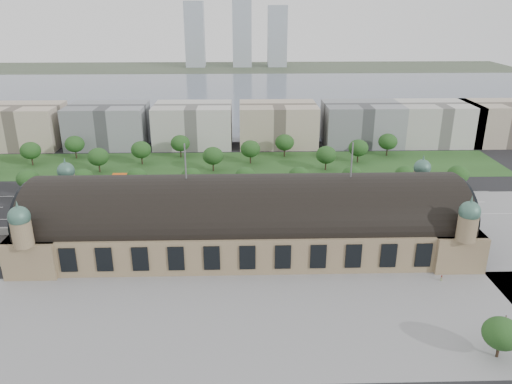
{
  "coord_description": "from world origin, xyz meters",
  "views": [
    {
      "loc": [
        -1.27,
        -156.73,
        80.94
      ],
      "look_at": [
        3.71,
        16.62,
        14.0
      ],
      "focal_mm": 35.0,
      "sensor_mm": 36.0,
      "label": 1
    }
  ],
  "objects_px": {
    "traffic_car_6": "(416,204)",
    "bus_mid": "(265,208)",
    "parked_car_6": "(142,219)",
    "bus_west": "(184,209)",
    "pedestrian_0": "(442,278)",
    "pedestrian_1": "(506,318)",
    "parked_car_2": "(130,217)",
    "parked_car_5": "(194,216)",
    "bus_east": "(287,210)",
    "parked_car_4": "(163,219)",
    "petrol_station": "(130,178)",
    "traffic_car_2": "(85,215)",
    "traffic_car_4": "(238,206)",
    "traffic_car_1": "(52,201)",
    "parked_car_1": "(61,222)",
    "parked_car_3": "(77,222)",
    "traffic_car_3": "(199,195)",
    "parked_car_0": "(107,217)",
    "traffic_car_5": "(355,197)"
  },
  "relations": [
    {
      "from": "traffic_car_2",
      "to": "parked_car_6",
      "type": "relative_size",
      "value": 1.14
    },
    {
      "from": "parked_car_3",
      "to": "parked_car_4",
      "type": "distance_m",
      "value": 33.31
    },
    {
      "from": "parked_car_3",
      "to": "pedestrian_1",
      "type": "height_order",
      "value": "pedestrian_1"
    },
    {
      "from": "traffic_car_2",
      "to": "traffic_car_3",
      "type": "bearing_deg",
      "value": 113.55
    },
    {
      "from": "traffic_car_4",
      "to": "bus_east",
      "type": "relative_size",
      "value": 0.38
    },
    {
      "from": "traffic_car_4",
      "to": "pedestrian_0",
      "type": "xyz_separation_m",
      "value": [
        63.12,
        -60.14,
        0.19
      ]
    },
    {
      "from": "traffic_car_1",
      "to": "traffic_car_4",
      "type": "xyz_separation_m",
      "value": [
        79.42,
        -7.51,
        0.07
      ]
    },
    {
      "from": "traffic_car_1",
      "to": "traffic_car_6",
      "type": "distance_m",
      "value": 154.34
    },
    {
      "from": "bus_mid",
      "to": "traffic_car_4",
      "type": "bearing_deg",
      "value": 59.64
    },
    {
      "from": "traffic_car_4",
      "to": "parked_car_6",
      "type": "relative_size",
      "value": 0.88
    },
    {
      "from": "parked_car_4",
      "to": "pedestrian_0",
      "type": "bearing_deg",
      "value": 28.04
    },
    {
      "from": "parked_car_2",
      "to": "parked_car_5",
      "type": "relative_size",
      "value": 1.03
    },
    {
      "from": "traffic_car_4",
      "to": "parked_car_2",
      "type": "bearing_deg",
      "value": -82.46
    },
    {
      "from": "traffic_car_1",
      "to": "bus_east",
      "type": "relative_size",
      "value": 0.35
    },
    {
      "from": "parked_car_3",
      "to": "bus_east",
      "type": "relative_size",
      "value": 0.35
    },
    {
      "from": "traffic_car_2",
      "to": "parked_car_3",
      "type": "xyz_separation_m",
      "value": [
        -1.4,
        -6.38,
        -0.1
      ]
    },
    {
      "from": "parked_car_5",
      "to": "bus_mid",
      "type": "height_order",
      "value": "bus_mid"
    },
    {
      "from": "traffic_car_2",
      "to": "traffic_car_4",
      "type": "height_order",
      "value": "traffic_car_2"
    },
    {
      "from": "traffic_car_6",
      "to": "parked_car_0",
      "type": "height_order",
      "value": "traffic_car_6"
    },
    {
      "from": "traffic_car_5",
      "to": "parked_car_4",
      "type": "relative_size",
      "value": 1.13
    },
    {
      "from": "parked_car_4",
      "to": "bus_east",
      "type": "bearing_deg",
      "value": 61.85
    },
    {
      "from": "parked_car_6",
      "to": "bus_mid",
      "type": "bearing_deg",
      "value": 61.41
    },
    {
      "from": "petrol_station",
      "to": "pedestrian_0",
      "type": "height_order",
      "value": "petrol_station"
    },
    {
      "from": "traffic_car_2",
      "to": "parked_car_0",
      "type": "distance_m",
      "value": 9.75
    },
    {
      "from": "pedestrian_0",
      "to": "pedestrian_1",
      "type": "distance_m",
      "value": 23.07
    },
    {
      "from": "traffic_car_1",
      "to": "parked_car_4",
      "type": "relative_size",
      "value": 0.94
    },
    {
      "from": "pedestrian_0",
      "to": "traffic_car_3",
      "type": "bearing_deg",
      "value": 123.32
    },
    {
      "from": "parked_car_6",
      "to": "bus_west",
      "type": "xyz_separation_m",
      "value": [
        15.7,
        7.15,
        1.14
      ]
    },
    {
      "from": "petrol_station",
      "to": "parked_car_6",
      "type": "relative_size",
      "value": 2.89
    },
    {
      "from": "parked_car_1",
      "to": "parked_car_6",
      "type": "relative_size",
      "value": 1.08
    },
    {
      "from": "traffic_car_3",
      "to": "parked_car_1",
      "type": "bearing_deg",
      "value": 123.33
    },
    {
      "from": "traffic_car_3",
      "to": "bus_west",
      "type": "distance_m",
      "value": 19.08
    },
    {
      "from": "parked_car_4",
      "to": "bus_east",
      "type": "relative_size",
      "value": 0.37
    },
    {
      "from": "traffic_car_3",
      "to": "parked_car_3",
      "type": "xyz_separation_m",
      "value": [
        -45.41,
        -27.22,
        -0.12
      ]
    },
    {
      "from": "traffic_car_2",
      "to": "parked_car_3",
      "type": "relative_size",
      "value": 1.41
    },
    {
      "from": "traffic_car_6",
      "to": "bus_mid",
      "type": "bearing_deg",
      "value": -78.15
    },
    {
      "from": "parked_car_0",
      "to": "parked_car_3",
      "type": "xyz_separation_m",
      "value": [
        -10.85,
        -4.0,
        -0.01
      ]
    },
    {
      "from": "parked_car_6",
      "to": "bus_west",
      "type": "bearing_deg",
      "value": 77.44
    },
    {
      "from": "parked_car_2",
      "to": "pedestrian_1",
      "type": "bearing_deg",
      "value": 37.98
    },
    {
      "from": "parked_car_4",
      "to": "bus_east",
      "type": "xyz_separation_m",
      "value": [
        49.27,
        5.66,
        0.88
      ]
    },
    {
      "from": "parked_car_6",
      "to": "pedestrian_0",
      "type": "distance_m",
      "value": 111.09
    },
    {
      "from": "parked_car_4",
      "to": "parked_car_1",
      "type": "bearing_deg",
      "value": -122.26
    },
    {
      "from": "traffic_car_4",
      "to": "parked_car_3",
      "type": "height_order",
      "value": "traffic_car_4"
    },
    {
      "from": "petrol_station",
      "to": "traffic_car_3",
      "type": "relative_size",
      "value": 2.57
    },
    {
      "from": "bus_mid",
      "to": "pedestrian_1",
      "type": "bearing_deg",
      "value": -145.18
    },
    {
      "from": "traffic_car_6",
      "to": "parked_car_4",
      "type": "relative_size",
      "value": 1.3
    },
    {
      "from": "parked_car_5",
      "to": "bus_east",
      "type": "xyz_separation_m",
      "value": [
        37.31,
        3.36,
        0.85
      ]
    },
    {
      "from": "traffic_car_3",
      "to": "traffic_car_4",
      "type": "height_order",
      "value": "traffic_car_3"
    },
    {
      "from": "petrol_station",
      "to": "parked_car_2",
      "type": "height_order",
      "value": "petrol_station"
    },
    {
      "from": "parked_car_5",
      "to": "parked_car_2",
      "type": "bearing_deg",
      "value": -128.35
    }
  ]
}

